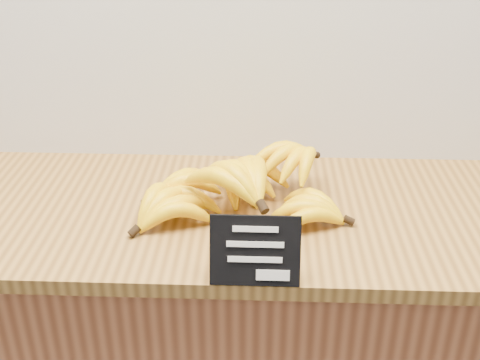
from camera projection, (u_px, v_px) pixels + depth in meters
name	position (u px, v px, depth m)	size (l,w,h in m)	color
counter_top	(241.00, 213.00, 1.27)	(1.57, 0.54, 0.03)	olive
chalkboard_sign	(255.00, 251.00, 1.02)	(0.15, 0.01, 0.12)	black
banana_pile	(235.00, 186.00, 1.24)	(0.47, 0.34, 0.12)	yellow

